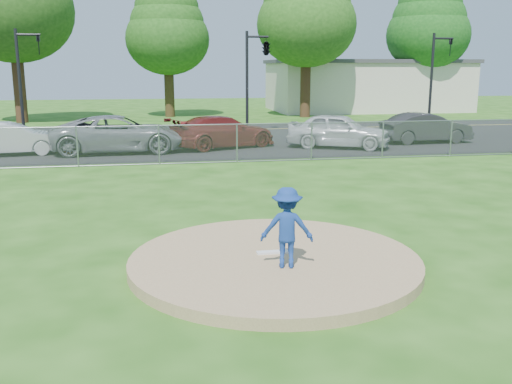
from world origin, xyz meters
TOP-DOWN VIEW (x-y plane):
  - ground at (0.00, 10.00)m, footprint 120.00×120.00m
  - pitchers_mound at (0.00, 0.00)m, footprint 5.40×5.40m
  - pitching_rubber at (0.00, 0.20)m, footprint 0.60×0.15m
  - chain_link_fence at (0.00, 12.00)m, footprint 40.00×0.06m
  - parking_lot at (0.00, 16.50)m, footprint 50.00×8.00m
  - street at (0.00, 24.00)m, footprint 60.00×7.00m
  - commercial_building at (16.00, 38.00)m, footprint 16.40×9.40m
  - tree_center at (-1.00, 34.00)m, footprint 6.16×6.16m
  - tree_right at (9.00, 32.00)m, footprint 7.28×7.28m
  - tree_far_right at (20.00, 35.00)m, footprint 6.72×6.72m
  - traffic_signal_left at (-8.76, 22.00)m, footprint 1.28×0.20m
  - traffic_signal_center at (3.97, 22.00)m, footprint 1.42×2.48m
  - traffic_signal_right at (14.24, 22.00)m, footprint 1.28×0.20m
  - pitcher at (0.10, -0.57)m, footprint 1.01×0.71m
  - traffic_cone at (-5.93, 15.70)m, footprint 0.34×0.34m
  - parked_car_white at (-8.11, 15.55)m, footprint 4.32×2.03m
  - parked_car_gray at (-3.67, 15.57)m, footprint 5.91×2.93m
  - parked_car_darkred at (0.93, 16.25)m, footprint 5.46×3.84m
  - parked_car_pearl at (6.21, 15.32)m, footprint 5.04×3.68m
  - parked_car_charcoal at (11.02, 16.34)m, footprint 4.51×1.81m

SIDE VIEW (x-z plane):
  - ground at x=0.00m, z-range 0.00..0.00m
  - street at x=0.00m, z-range 0.00..0.01m
  - parking_lot at x=0.00m, z-range 0.00..0.01m
  - pitchers_mound at x=0.00m, z-range 0.00..0.20m
  - pitching_rubber at x=0.00m, z-range 0.20..0.24m
  - traffic_cone at x=-5.93m, z-range 0.01..0.68m
  - parked_car_white at x=-8.11m, z-range 0.01..1.38m
  - parked_car_charcoal at x=11.02m, z-range 0.01..1.47m
  - parked_car_darkred at x=0.93m, z-range 0.01..1.48m
  - chain_link_fence at x=0.00m, z-range 0.00..1.50m
  - parked_car_pearl at x=6.21m, z-range 0.01..1.61m
  - parked_car_gray at x=-3.67m, z-range 0.01..1.62m
  - pitcher at x=0.10m, z-range 0.20..1.63m
  - commercial_building at x=16.00m, z-range 0.01..4.31m
  - traffic_signal_left at x=-8.76m, z-range 0.56..6.16m
  - traffic_signal_right at x=14.24m, z-range 0.56..6.16m
  - traffic_signal_center at x=3.97m, z-range 1.81..7.41m
  - tree_center at x=-1.00m, z-range 1.55..11.39m
  - tree_far_right at x=20.00m, z-range 1.69..12.43m
  - tree_right at x=9.00m, z-range 1.83..13.47m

